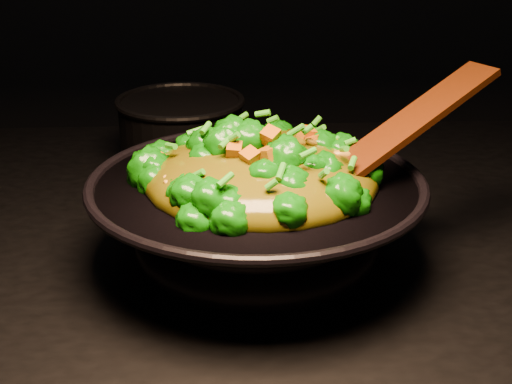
{
  "coord_description": "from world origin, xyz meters",
  "views": [
    {
      "loc": [
        -0.03,
        -0.94,
        1.35
      ],
      "look_at": [
        0.01,
        -0.09,
        0.99
      ],
      "focal_mm": 55.0,
      "sensor_mm": 36.0,
      "label": 1
    }
  ],
  "objects": [
    {
      "name": "back_pot",
      "position": [
        -0.09,
        0.25,
        0.96
      ],
      "size": [
        0.22,
        0.22,
        0.11
      ],
      "primitive_type": "cylinder",
      "rotation": [
        0.0,
        0.0,
        0.14
      ],
      "color": "black",
      "rests_on": "stovetop"
    },
    {
      "name": "stir_fry",
      "position": [
        0.01,
        -0.1,
        1.05
      ],
      "size": [
        0.28,
        0.28,
        0.09
      ],
      "primitive_type": null,
      "rotation": [
        0.0,
        0.0,
        -0.04
      ],
      "color": "#106A07",
      "rests_on": "wok"
    },
    {
      "name": "spatula",
      "position": [
        0.16,
        -0.1,
        1.06
      ],
      "size": [
        0.28,
        0.19,
        0.13
      ],
      "primitive_type": "cube",
      "rotation": [
        0.0,
        -0.38,
        0.54
      ],
      "color": "#311303",
      "rests_on": "wok"
    },
    {
      "name": "wok",
      "position": [
        0.01,
        -0.1,
        0.95
      ],
      "size": [
        0.5,
        0.5,
        0.11
      ],
      "primitive_type": null,
      "rotation": [
        0.0,
        0.0,
        0.37
      ],
      "color": "black",
      "rests_on": "stovetop"
    }
  ]
}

